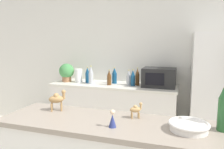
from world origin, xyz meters
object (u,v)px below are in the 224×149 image
(microwave, at_px, (159,77))
(back_bottle_5, at_px, (91,75))
(potted_plant, at_px, (67,72))
(fruit_bowl, at_px, (189,126))
(camel_figurine, at_px, (136,109))
(back_bottle_1, at_px, (109,78))
(back_bottle_6, at_px, (137,77))
(back_bottle_0, at_px, (114,76))
(back_bottle_2, at_px, (133,78))
(wise_man_figurine_crimson, at_px, (112,120))
(back_bottle_4, at_px, (87,75))
(camel_figurine_second, at_px, (57,99))
(paper_towel_roll, at_px, (79,76))
(back_bottle_3, at_px, (129,78))

(microwave, distance_m, back_bottle_5, 1.06)
(potted_plant, distance_m, microwave, 1.53)
(back_bottle_5, relative_size, fruit_bowl, 1.17)
(potted_plant, xyz_separation_m, camel_figurine, (1.56, -1.74, 0.01))
(back_bottle_1, height_order, back_bottle_5, back_bottle_5)
(potted_plant, bearing_deg, back_bottle_6, 2.77)
(back_bottle_0, bearing_deg, back_bottle_2, -17.30)
(back_bottle_0, bearing_deg, wise_man_figurine_crimson, -72.62)
(back_bottle_1, bearing_deg, back_bottle_2, 8.81)
(back_bottle_4, distance_m, camel_figurine_second, 1.85)
(paper_towel_roll, bearing_deg, back_bottle_0, 7.81)
(back_bottle_2, relative_size, fruit_bowl, 1.01)
(paper_towel_roll, xyz_separation_m, back_bottle_4, (0.17, -0.01, 0.01))
(back_bottle_0, xyz_separation_m, back_bottle_3, (0.25, -0.07, -0.01))
(microwave, xyz_separation_m, back_bottle_2, (-0.39, -0.05, -0.02))
(microwave, bearing_deg, back_bottle_3, -176.91)
(paper_towel_roll, bearing_deg, wise_man_figurine_crimson, -57.72)
(back_bottle_0, xyz_separation_m, back_bottle_6, (0.38, -0.04, 0.01))
(back_bottle_1, relative_size, camel_figurine, 2.07)
(back_bottle_2, bearing_deg, microwave, 7.70)
(paper_towel_roll, bearing_deg, back_bottle_3, 0.51)
(potted_plant, height_order, camel_figurine_second, potted_plant)
(back_bottle_0, relative_size, wise_man_figurine_crimson, 2.24)
(back_bottle_5, bearing_deg, fruit_bowl, -51.14)
(back_bottle_3, xyz_separation_m, wise_man_figurine_crimson, (0.39, -1.97, 0.05))
(back_bottle_3, relative_size, camel_figurine_second, 1.41)
(fruit_bowl, height_order, wise_man_figurine_crimson, wise_man_figurine_crimson)
(back_bottle_2, relative_size, camel_figurine_second, 1.48)
(camel_figurine_second, bearing_deg, back_bottle_0, 93.54)
(back_bottle_1, distance_m, camel_figurine, 1.85)
(microwave, relative_size, back_bottle_6, 1.77)
(back_bottle_0, bearing_deg, microwave, -3.98)
(paper_towel_roll, bearing_deg, camel_figurine, -52.45)
(back_bottle_5, distance_m, back_bottle_6, 0.73)
(camel_figurine, bearing_deg, back_bottle_0, 112.14)
(fruit_bowl, distance_m, wise_man_figurine_crimson, 0.47)
(potted_plant, distance_m, back_bottle_0, 0.82)
(potted_plant, height_order, camel_figurine, potted_plant)
(back_bottle_3, bearing_deg, back_bottle_0, 163.55)
(back_bottle_6, bearing_deg, back_bottle_5, -170.09)
(camel_figurine, distance_m, camel_figurine_second, 0.63)
(potted_plant, relative_size, microwave, 0.64)
(potted_plant, bearing_deg, back_bottle_1, -4.60)
(paper_towel_roll, height_order, back_bottle_4, back_bottle_4)
(back_bottle_4, relative_size, wise_man_figurine_crimson, 2.25)
(potted_plant, bearing_deg, paper_towel_roll, 3.46)
(back_bottle_4, distance_m, fruit_bowl, 2.42)
(microwave, xyz_separation_m, wise_man_figurine_crimson, (-0.07, -2.00, 0.02))
(back_bottle_4, relative_size, back_bottle_5, 0.90)
(back_bottle_3, bearing_deg, back_bottle_1, -163.80)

